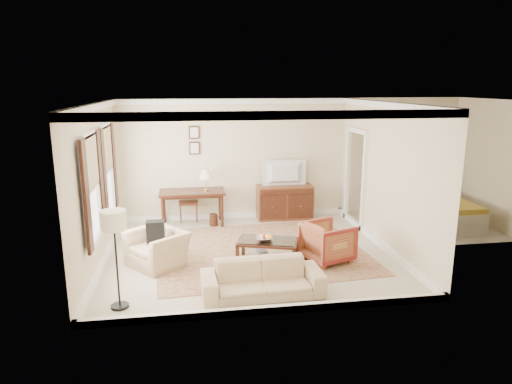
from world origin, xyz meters
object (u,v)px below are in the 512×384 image
object	(u,v)px
striped_armchair	(328,240)
club_armchair	(157,243)
sofa	(262,273)
sideboard	(285,202)
tv	(285,165)
coffee_table	(268,245)
writing_desk	(192,195)

from	to	relation	value
striped_armchair	club_armchair	world-z (taller)	club_armchair
striped_armchair	sofa	distance (m)	1.89
sideboard	striped_armchair	size ratio (longest dim) A/B	1.64
sideboard	club_armchair	xyz separation A→B (m)	(-2.92, -2.56, 0.02)
striped_armchair	club_armchair	size ratio (longest dim) A/B	0.83
sideboard	tv	xyz separation A→B (m)	(0.00, -0.02, 0.92)
coffee_table	club_armchair	distance (m)	2.01
sofa	sideboard	bearing A→B (deg)	71.31
club_armchair	sofa	distance (m)	2.26
writing_desk	coffee_table	distance (m)	2.94
writing_desk	sideboard	world-z (taller)	sideboard
writing_desk	striped_armchair	xyz separation A→B (m)	(2.44, -2.66, -0.30)
tv	sofa	size ratio (longest dim) A/B	0.54
tv	striped_armchair	world-z (taller)	tv
sideboard	club_armchair	distance (m)	3.88
sideboard	sofa	size ratio (longest dim) A/B	0.71
striped_armchair	club_armchair	bearing A→B (deg)	64.77
sofa	writing_desk	bearing A→B (deg)	102.68
coffee_table	sofa	world-z (taller)	sofa
tv	writing_desk	bearing A→B (deg)	4.22
sideboard	club_armchair	size ratio (longest dim) A/B	1.36
writing_desk	club_armchair	bearing A→B (deg)	-105.85
sideboard	club_armchair	bearing A→B (deg)	-138.67
striped_armchair	sofa	bearing A→B (deg)	110.47
sideboard	coffee_table	size ratio (longest dim) A/B	1.10
tv	club_armchair	xyz separation A→B (m)	(-2.92, -2.54, -0.90)
sideboard	tv	distance (m)	0.92
striped_armchair	writing_desk	bearing A→B (deg)	22.42
tv	club_armchair	bearing A→B (deg)	41.11
writing_desk	sofa	size ratio (longest dim) A/B	0.80
coffee_table	striped_armchair	xyz separation A→B (m)	(1.12, -0.06, 0.06)
sideboard	club_armchair	world-z (taller)	club_armchair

